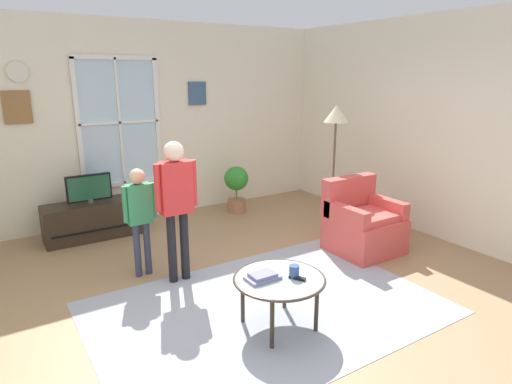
{
  "coord_description": "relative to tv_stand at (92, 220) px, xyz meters",
  "views": [
    {
      "loc": [
        -2.04,
        -3.03,
        2.09
      ],
      "look_at": [
        0.29,
        0.65,
        0.9
      ],
      "focal_mm": 30.73,
      "sensor_mm": 36.0,
      "label": 1
    }
  ],
  "objects": [
    {
      "name": "back_wall",
      "position": [
        0.94,
        0.53,
        1.17
      ],
      "size": [
        5.71,
        0.17,
        2.81
      ],
      "color": "silver",
      "rests_on": "ground_plane"
    },
    {
      "name": "ground_plane",
      "position": [
        0.95,
        -2.68,
        -0.25
      ],
      "size": [
        6.31,
        6.92,
        0.02
      ],
      "primitive_type": "cube",
      "color": "#9E7A56"
    },
    {
      "name": "area_rug",
      "position": [
        0.92,
        -2.72,
        -0.23
      ],
      "size": [
        3.09,
        2.15,
        0.01
      ],
      "primitive_type": "cube",
      "color": "#999EAD",
      "rests_on": "ground_plane"
    },
    {
      "name": "floor_lamp",
      "position": [
        2.87,
        -1.42,
        1.18
      ],
      "size": [
        0.32,
        0.32,
        1.69
      ],
      "color": "black",
      "rests_on": "ground_plane"
    },
    {
      "name": "remote_near_books",
      "position": [
        0.95,
        -3.12,
        0.22
      ],
      "size": [
        0.1,
        0.14,
        0.02
      ],
      "primitive_type": "cube",
      "rotation": [
        0.0,
        0.0,
        0.52
      ],
      "color": "black",
      "rests_on": "coffee_table"
    },
    {
      "name": "potted_plant_by_window",
      "position": [
        2.14,
        -0.05,
        0.19
      ],
      "size": [
        0.37,
        0.37,
        0.72
      ],
      "color": "#9E6B4C",
      "rests_on": "ground_plane"
    },
    {
      "name": "person_red_shirt",
      "position": [
        0.47,
        -1.76,
        0.68
      ],
      "size": [
        0.44,
        0.2,
        1.46
      ],
      "color": "black",
      "rests_on": "ground_plane"
    },
    {
      "name": "book_stack",
      "position": [
        0.71,
        -2.97,
        0.24
      ],
      "size": [
        0.28,
        0.17,
        0.06
      ],
      "color": "gray",
      "rests_on": "coffee_table"
    },
    {
      "name": "tv_stand",
      "position": [
        0.0,
        0.0,
        0.0
      ],
      "size": [
        1.19,
        0.45,
        0.48
      ],
      "color": "#2D2319",
      "rests_on": "ground_plane"
    },
    {
      "name": "armchair",
      "position": [
        2.66,
        -2.2,
        0.09
      ],
      "size": [
        0.76,
        0.74,
        0.87
      ],
      "color": "#D14C47",
      "rests_on": "ground_plane"
    },
    {
      "name": "side_wall_right",
      "position": [
        3.87,
        -2.68,
        1.17
      ],
      "size": [
        0.12,
        6.32,
        2.81
      ],
      "color": "silver",
      "rests_on": "ground_plane"
    },
    {
      "name": "person_green_shirt",
      "position": [
        0.2,
        -1.44,
        0.49
      ],
      "size": [
        0.35,
        0.16,
        1.16
      ],
      "color": "#333851",
      "rests_on": "ground_plane"
    },
    {
      "name": "cup",
      "position": [
        0.96,
        -3.08,
        0.27
      ],
      "size": [
        0.08,
        0.08,
        0.11
      ],
      "primitive_type": "cylinder",
      "color": "#334C8C",
      "rests_on": "coffee_table"
    },
    {
      "name": "coffee_table",
      "position": [
        0.84,
        -3.02,
        0.19
      ],
      "size": [
        0.77,
        0.77,
        0.46
      ],
      "color": "#99B2B7",
      "rests_on": "ground_plane"
    },
    {
      "name": "television",
      "position": [
        0.0,
        -0.0,
        0.43
      ],
      "size": [
        0.55,
        0.08,
        0.37
      ],
      "color": "#4C4C4C",
      "rests_on": "tv_stand"
    }
  ]
}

